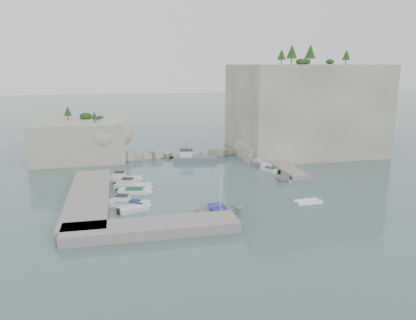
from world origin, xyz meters
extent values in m
plane|color=#486A6C|center=(0.00, 0.00, 0.00)|extent=(400.00, 400.00, 0.00)
cube|color=beige|center=(23.00, 23.00, 8.50)|extent=(26.00, 22.00, 17.00)
cube|color=beige|center=(13.00, 18.00, 1.25)|extent=(8.00, 10.00, 2.50)
cube|color=beige|center=(-20.00, 25.00, 3.50)|extent=(16.00, 14.00, 7.00)
cube|color=#9E9689|center=(-17.00, -1.00, 0.55)|extent=(5.00, 24.00, 1.10)
cube|color=#9E9689|center=(-10.00, -12.50, 0.55)|extent=(18.00, 4.00, 1.10)
cube|color=#9E9689|center=(13.50, 10.00, 0.40)|extent=(3.00, 16.00, 0.80)
cube|color=beige|center=(-1.00, 22.00, 0.70)|extent=(28.00, 3.00, 1.40)
imported|color=silver|center=(-1.77, -8.77, 0.00)|extent=(5.73, 4.25, 1.14)
imported|color=silver|center=(10.88, 2.74, 0.00)|extent=(4.24, 3.95, 1.81)
imported|color=white|center=(11.39, 12.53, 0.00)|extent=(5.13, 2.43, 1.91)
cylinder|color=white|center=(-1.77, -8.77, 2.67)|extent=(0.10, 0.10, 4.20)
cone|color=#1E4219|center=(18.00, 18.00, 19.27)|extent=(1.96, 1.96, 2.45)
cone|color=#1E4219|center=(26.00, 27.00, 19.60)|extent=(2.24, 2.24, 2.80)
cone|color=#1E4219|center=(30.00, 20.00, 18.82)|extent=(1.57, 1.57, 1.96)
cone|color=#1E4219|center=(21.00, 30.00, 19.08)|extent=(1.79, 1.79, 2.24)
cone|color=#1E4219|center=(-22.00, 27.00, 8.62)|extent=(1.40, 1.40, 1.75)
cone|color=#1E4219|center=(-17.00, 22.00, 8.30)|extent=(1.12, 1.12, 1.40)
camera|label=1|loc=(-12.73, -51.85, 16.93)|focal=35.00mm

